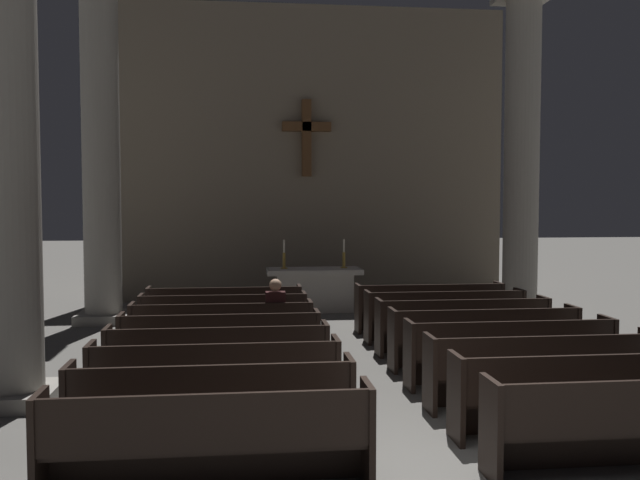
{
  "coord_description": "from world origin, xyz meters",
  "views": [
    {
      "loc": [
        -1.72,
        -6.15,
        2.6
      ],
      "look_at": [
        0.0,
        8.76,
        1.74
      ],
      "focal_mm": 39.25,
      "sensor_mm": 36.0,
      "label": 1
    }
  ],
  "objects_px": {
    "pew_left_row_2": "(212,406)",
    "pew_right_row_2": "(584,394)",
    "pew_right_row_5": "(484,338)",
    "candlestick_right": "(344,259)",
    "pew_left_row_5": "(220,344)",
    "pew_left_row_4": "(218,360)",
    "column_right_second": "(522,159)",
    "column_left_nearest": "(6,126)",
    "altar": "(314,289)",
    "pew_left_row_1": "(208,441)",
    "pew_right_row_4": "(510,353)",
    "column_left_second": "(101,156)",
    "pew_left_row_8": "(225,311)",
    "pew_right_row_8": "(429,307)",
    "pew_right_row_1": "(637,424)",
    "pew_right_row_6": "(463,326)",
    "candlestick_left": "(284,259)",
    "lone_worshipper": "(275,316)",
    "pew_right_row_3": "(543,371)",
    "pew_right_row_7": "(445,316)",
    "pew_left_row_3": "(216,380)",
    "pew_left_row_7": "(224,320)"
  },
  "relations": [
    {
      "from": "pew_left_row_2",
      "to": "pew_right_row_2",
      "type": "height_order",
      "value": "same"
    },
    {
      "from": "pew_right_row_5",
      "to": "candlestick_right",
      "type": "distance_m",
      "value": 6.02
    },
    {
      "from": "pew_left_row_5",
      "to": "pew_right_row_5",
      "type": "relative_size",
      "value": 1.0
    },
    {
      "from": "pew_left_row_4",
      "to": "column_right_second",
      "type": "xyz_separation_m",
      "value": [
        6.61,
        5.93,
        3.04
      ]
    },
    {
      "from": "column_left_nearest",
      "to": "altar",
      "type": "relative_size",
      "value": 3.27
    },
    {
      "from": "pew_left_row_1",
      "to": "pew_right_row_5",
      "type": "height_order",
      "value": "same"
    },
    {
      "from": "pew_right_row_4",
      "to": "candlestick_right",
      "type": "distance_m",
      "value": 7.03
    },
    {
      "from": "pew_right_row_2",
      "to": "column_left_second",
      "type": "height_order",
      "value": "column_left_second"
    },
    {
      "from": "pew_left_row_8",
      "to": "altar",
      "type": "height_order",
      "value": "altar"
    },
    {
      "from": "pew_right_row_5",
      "to": "altar",
      "type": "relative_size",
      "value": 1.33
    },
    {
      "from": "pew_left_row_4",
      "to": "pew_left_row_5",
      "type": "xyz_separation_m",
      "value": [
        0.0,
        1.04,
        0.0
      ]
    },
    {
      "from": "pew_left_row_5",
      "to": "pew_right_row_8",
      "type": "height_order",
      "value": "same"
    },
    {
      "from": "pew_left_row_5",
      "to": "pew_right_row_1",
      "type": "relative_size",
      "value": 1.0
    },
    {
      "from": "pew_right_row_6",
      "to": "candlestick_left",
      "type": "height_order",
      "value": "candlestick_left"
    },
    {
      "from": "pew_left_row_4",
      "to": "column_right_second",
      "type": "distance_m",
      "value": 9.39
    },
    {
      "from": "pew_right_row_8",
      "to": "pew_left_row_4",
      "type": "bearing_deg",
      "value": -133.99
    },
    {
      "from": "altar",
      "to": "lone_worshipper",
      "type": "xyz_separation_m",
      "value": [
        -1.15,
        -4.75,
        0.16
      ]
    },
    {
      "from": "pew_right_row_3",
      "to": "pew_left_row_4",
      "type": "bearing_deg",
      "value": 165.48
    },
    {
      "from": "candlestick_right",
      "to": "pew_right_row_7",
      "type": "bearing_deg",
      "value": -70.66
    },
    {
      "from": "pew_right_row_2",
      "to": "candlestick_left",
      "type": "xyz_separation_m",
      "value": [
        -2.71,
        8.95,
        0.75
      ]
    },
    {
      "from": "pew_right_row_7",
      "to": "column_left_nearest",
      "type": "xyz_separation_m",
      "value": [
        -6.61,
        -3.21,
        3.04
      ]
    },
    {
      "from": "pew_left_row_2",
      "to": "column_right_second",
      "type": "height_order",
      "value": "column_right_second"
    },
    {
      "from": "pew_left_row_2",
      "to": "pew_left_row_3",
      "type": "distance_m",
      "value": 1.04
    },
    {
      "from": "pew_right_row_7",
      "to": "candlestick_left",
      "type": "relative_size",
      "value": 4.35
    },
    {
      "from": "pew_right_row_6",
      "to": "column_left_nearest",
      "type": "relative_size",
      "value": 0.41
    },
    {
      "from": "altar",
      "to": "lone_worshipper",
      "type": "height_order",
      "value": "lone_worshipper"
    },
    {
      "from": "pew_right_row_3",
      "to": "pew_right_row_8",
      "type": "height_order",
      "value": "same"
    },
    {
      "from": "pew_left_row_4",
      "to": "lone_worshipper",
      "type": "bearing_deg",
      "value": 67.82
    },
    {
      "from": "pew_left_row_8",
      "to": "altar",
      "type": "distance_m",
      "value": 3.37
    },
    {
      "from": "pew_left_row_7",
      "to": "candlestick_left",
      "type": "relative_size",
      "value": 4.35
    },
    {
      "from": "pew_right_row_6",
      "to": "pew_left_row_7",
      "type": "bearing_deg",
      "value": 165.48
    },
    {
      "from": "pew_left_row_2",
      "to": "pew_left_row_8",
      "type": "relative_size",
      "value": 1.0
    },
    {
      "from": "pew_left_row_8",
      "to": "column_left_second",
      "type": "height_order",
      "value": "column_left_second"
    },
    {
      "from": "pew_right_row_1",
      "to": "column_right_second",
      "type": "height_order",
      "value": "column_right_second"
    },
    {
      "from": "pew_left_row_2",
      "to": "column_right_second",
      "type": "xyz_separation_m",
      "value": [
        6.61,
        8.02,
        3.04
      ]
    },
    {
      "from": "pew_left_row_3",
      "to": "pew_left_row_5",
      "type": "relative_size",
      "value": 1.0
    },
    {
      "from": "pew_left_row_8",
      "to": "column_left_second",
      "type": "xyz_separation_m",
      "value": [
        -2.59,
        1.76,
        3.04
      ]
    },
    {
      "from": "column_right_second",
      "to": "candlestick_left",
      "type": "height_order",
      "value": "column_right_second"
    },
    {
      "from": "pew_right_row_2",
      "to": "pew_right_row_6",
      "type": "bearing_deg",
      "value": 90.0
    },
    {
      "from": "pew_left_row_4",
      "to": "pew_left_row_8",
      "type": "relative_size",
      "value": 1.0
    },
    {
      "from": "pew_left_row_5",
      "to": "pew_right_row_2",
      "type": "distance_m",
      "value": 5.1
    },
    {
      "from": "pew_left_row_1",
      "to": "pew_left_row_3",
      "type": "height_order",
      "value": "same"
    },
    {
      "from": "pew_right_row_6",
      "to": "pew_right_row_8",
      "type": "bearing_deg",
      "value": 90.0
    },
    {
      "from": "pew_left_row_5",
      "to": "pew_left_row_7",
      "type": "bearing_deg",
      "value": 90.0
    },
    {
      "from": "pew_right_row_7",
      "to": "lone_worshipper",
      "type": "bearing_deg",
      "value": -162.36
    },
    {
      "from": "column_left_nearest",
      "to": "lone_worshipper",
      "type": "height_order",
      "value": "column_left_nearest"
    },
    {
      "from": "pew_left_row_8",
      "to": "candlestick_right",
      "type": "relative_size",
      "value": 4.35
    },
    {
      "from": "pew_left_row_3",
      "to": "pew_right_row_3",
      "type": "height_order",
      "value": "same"
    },
    {
      "from": "column_right_second",
      "to": "pew_right_row_7",
      "type": "bearing_deg",
      "value": -132.72
    },
    {
      "from": "candlestick_left",
      "to": "pew_left_row_5",
      "type": "bearing_deg",
      "value": -102.7
    }
  ]
}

